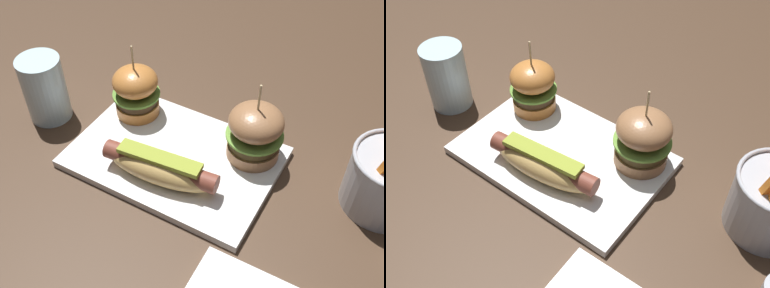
# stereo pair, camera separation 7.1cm
# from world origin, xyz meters

# --- Properties ---
(ground_plane) EXTENTS (3.00, 3.00, 0.00)m
(ground_plane) POSITION_xyz_m (0.00, 0.00, 0.00)
(ground_plane) COLOR #422D1E
(platter_main) EXTENTS (0.33, 0.22, 0.01)m
(platter_main) POSITION_xyz_m (0.00, 0.00, 0.01)
(platter_main) COLOR white
(platter_main) RESTS_ON ground
(hot_dog) EXTENTS (0.19, 0.07, 0.05)m
(hot_dog) POSITION_xyz_m (0.01, -0.05, 0.04)
(hot_dog) COLOR tan
(hot_dog) RESTS_ON platter_main
(slider_left) EXTENTS (0.08, 0.08, 0.14)m
(slider_left) POSITION_xyz_m (-0.11, 0.06, 0.06)
(slider_left) COLOR #BA7132
(slider_left) RESTS_ON platter_main
(slider_right) EXTENTS (0.09, 0.09, 0.14)m
(slider_right) POSITION_xyz_m (0.11, 0.06, 0.06)
(slider_right) COLOR #946541
(slider_right) RESTS_ON platter_main
(water_glass) EXTENTS (0.07, 0.07, 0.12)m
(water_glass) POSITION_xyz_m (-0.25, -0.01, 0.06)
(water_glass) COLOR silver
(water_glass) RESTS_ON ground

